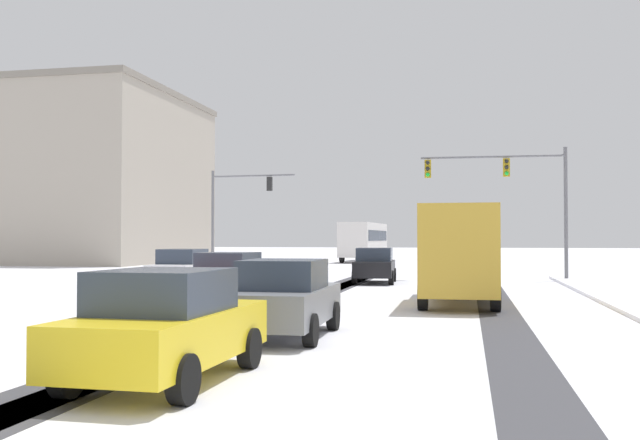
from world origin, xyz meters
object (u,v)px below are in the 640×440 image
at_px(car_grey_fourth, 285,298).
at_px(box_truck_delivery, 459,252).
at_px(car_black_lead, 375,265).
at_px(office_building_far_left_block, 64,179).
at_px(bus_oncoming, 364,239).
at_px(traffic_signal_near_right, 513,185).
at_px(car_white_second, 184,269).
at_px(car_yellow_cab_fifth, 167,325).
at_px(car_red_third, 230,278).
at_px(traffic_signal_far_left, 235,202).

xyz_separation_m(car_grey_fourth, box_truck_delivery, (3.48, 8.50, 0.82)).
height_order(car_black_lead, office_building_far_left_block, office_building_far_left_block).
bearing_deg(bus_oncoming, traffic_signal_near_right, -66.75).
height_order(car_white_second, car_grey_fourth, same).
bearing_deg(car_yellow_cab_fifth, car_red_third, 104.75).
xyz_separation_m(bus_oncoming, office_building_far_left_block, (-25.74, -5.78, 5.26)).
relative_size(bus_oncoming, office_building_far_left_block, 0.52).
bearing_deg(office_building_far_left_block, traffic_signal_far_left, -31.57).
height_order(car_red_third, car_grey_fourth, same).
xyz_separation_m(car_red_third, box_truck_delivery, (7.03, 1.68, 0.82)).
bearing_deg(car_grey_fourth, traffic_signal_near_right, 74.55).
height_order(car_white_second, box_truck_delivery, box_truck_delivery).
xyz_separation_m(car_red_third, bus_oncoming, (-1.62, 40.75, 1.18)).
bearing_deg(traffic_signal_near_right, box_truck_delivery, -100.77).
bearing_deg(car_yellow_cab_fifth, car_black_lead, 89.86).
distance_m(car_red_third, bus_oncoming, 40.80).
height_order(traffic_signal_far_left, car_black_lead, traffic_signal_far_left).
relative_size(car_grey_fourth, car_yellow_cab_fifth, 1.00).
distance_m(car_yellow_cab_fifth, bus_oncoming, 52.65).
distance_m(traffic_signal_far_left, car_red_third, 24.25).
height_order(traffic_signal_far_left, bus_oncoming, traffic_signal_far_left).
relative_size(traffic_signal_near_right, bus_oncoming, 0.64).
bearing_deg(traffic_signal_far_left, box_truck_delivery, -55.42).
bearing_deg(car_black_lead, traffic_signal_far_left, 132.67).
height_order(car_grey_fourth, car_yellow_cab_fifth, same).
height_order(car_red_third, bus_oncoming, bus_oncoming).
relative_size(car_red_third, car_grey_fourth, 1.00).
bearing_deg(box_truck_delivery, car_red_third, -166.58).
relative_size(car_black_lead, car_grey_fourth, 1.02).
height_order(car_red_third, box_truck_delivery, box_truck_delivery).
distance_m(car_white_second, bus_oncoming, 34.64).
bearing_deg(car_white_second, car_black_lead, 34.60).
bearing_deg(car_black_lead, car_yellow_cab_fifth, -90.14).
distance_m(car_grey_fourth, bus_oncoming, 47.87).
distance_m(traffic_signal_near_right, bus_oncoming, 28.38).
distance_m(car_white_second, car_grey_fourth, 15.14).
distance_m(traffic_signal_near_right, box_truck_delivery, 13.70).
relative_size(traffic_signal_far_left, box_truck_delivery, 0.88).
distance_m(traffic_signal_far_left, box_truck_delivery, 25.77).
relative_size(car_red_third, bus_oncoming, 0.37).
height_order(car_black_lead, car_red_third, same).
bearing_deg(traffic_signal_far_left, car_red_third, -71.75).
distance_m(car_white_second, car_yellow_cab_fifth, 19.29).
height_order(car_white_second, car_red_third, same).
bearing_deg(car_red_third, traffic_signal_far_left, 108.25).
bearing_deg(bus_oncoming, traffic_signal_far_left, -108.13).
height_order(car_white_second, bus_oncoming, bus_oncoming).
bearing_deg(box_truck_delivery, traffic_signal_far_left, 124.58).
bearing_deg(car_yellow_cab_fifth, traffic_signal_far_left, 107.08).
xyz_separation_m(traffic_signal_near_right, car_grey_fourth, (-5.98, -21.62, -3.87)).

